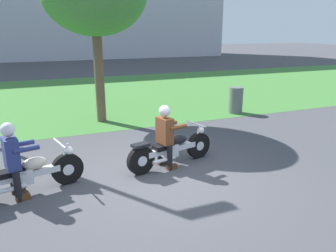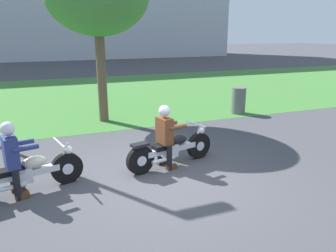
{
  "view_description": "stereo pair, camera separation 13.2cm",
  "coord_description": "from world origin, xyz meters",
  "px_view_note": "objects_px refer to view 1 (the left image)",
  "views": [
    {
      "loc": [
        -2.19,
        -5.54,
        2.85
      ],
      "look_at": [
        0.39,
        0.76,
        0.85
      ],
      "focal_mm": 34.63,
      "sensor_mm": 36.0,
      "label": 1
    },
    {
      "loc": [
        -2.07,
        -5.59,
        2.85
      ],
      "look_at": [
        0.39,
        0.76,
        0.85
      ],
      "focal_mm": 34.63,
      "sensor_mm": 36.0,
      "label": 2
    }
  ],
  "objects_px": {
    "motorcycle_lead": "(172,149)",
    "trash_can": "(236,100)",
    "motorcycle_follow": "(26,175)",
    "rider_lead": "(165,132)",
    "rider_follow": "(12,155)"
  },
  "relations": [
    {
      "from": "motorcycle_lead",
      "to": "trash_can",
      "type": "xyz_separation_m",
      "value": [
        3.99,
        3.53,
        0.09
      ]
    },
    {
      "from": "rider_follow",
      "to": "trash_can",
      "type": "distance_m",
      "value": 8.05
    },
    {
      "from": "rider_lead",
      "to": "trash_can",
      "type": "relative_size",
      "value": 1.48
    },
    {
      "from": "motorcycle_follow",
      "to": "motorcycle_lead",
      "type": "bearing_deg",
      "value": -9.01
    },
    {
      "from": "rider_lead",
      "to": "motorcycle_follow",
      "type": "xyz_separation_m",
      "value": [
        -2.77,
        -0.19,
        -0.42
      ]
    },
    {
      "from": "rider_lead",
      "to": "motorcycle_follow",
      "type": "height_order",
      "value": "rider_lead"
    },
    {
      "from": "motorcycle_lead",
      "to": "rider_lead",
      "type": "xyz_separation_m",
      "value": [
        -0.16,
        -0.04,
        0.43
      ]
    },
    {
      "from": "rider_follow",
      "to": "trash_can",
      "type": "relative_size",
      "value": 1.49
    },
    {
      "from": "trash_can",
      "to": "motorcycle_follow",
      "type": "bearing_deg",
      "value": -151.47
    },
    {
      "from": "rider_lead",
      "to": "trash_can",
      "type": "height_order",
      "value": "rider_lead"
    },
    {
      "from": "rider_follow",
      "to": "trash_can",
      "type": "xyz_separation_m",
      "value": [
        7.08,
        3.8,
        -0.34
      ]
    },
    {
      "from": "trash_can",
      "to": "rider_lead",
      "type": "bearing_deg",
      "value": -139.31
    },
    {
      "from": "motorcycle_lead",
      "to": "rider_follow",
      "type": "bearing_deg",
      "value": 171.43
    },
    {
      "from": "motorcycle_follow",
      "to": "rider_follow",
      "type": "bearing_deg",
      "value": 179.13
    },
    {
      "from": "rider_follow",
      "to": "rider_lead",
      "type": "bearing_deg",
      "value": -9.01
    }
  ]
}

